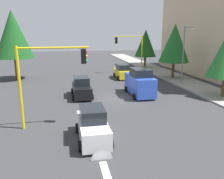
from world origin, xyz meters
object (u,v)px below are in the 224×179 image
car_yellow (122,72)px  tree_opposite_side (13,34)px  traffic_signal_near_right (48,70)px  tree_roadside_mid (175,43)px  tree_roadside_far (146,43)px  car_white (93,125)px  delivery_van_blue (140,83)px  street_lamp_curbside (185,49)px  car_black (82,88)px  traffic_signal_far_left (131,47)px

car_yellow → tree_opposite_side: bearing=-99.2°
traffic_signal_near_right → tree_roadside_mid: bearing=131.8°
tree_roadside_far → car_white: bearing=-25.4°
tree_roadside_far → tree_opposite_side: 21.42m
delivery_van_blue → car_yellow: bearing=176.9°
tree_opposite_side → delivery_van_blue: (11.36, 13.80, -4.72)m
tree_roadside_far → street_lamp_curbside: bearing=-1.2°
tree_roadside_mid → car_yellow: tree_roadside_mid is taller
tree_roadside_mid → car_black: (6.76, -13.03, -3.97)m
tree_roadside_far → car_white: size_ratio=1.66×
tree_opposite_side → car_yellow: 15.35m
car_black → car_yellow: bearing=143.1°
traffic_signal_far_left → tree_roadside_mid: bearing=35.5°
street_lamp_curbside → car_black: 12.93m
tree_roadside_far → tree_opposite_side: tree_opposite_side is taller
traffic_signal_near_right → tree_opposite_side: size_ratio=0.60×
traffic_signal_near_right → traffic_signal_far_left: bearing=150.4°
delivery_van_blue → car_white: bearing=-32.8°
tree_roadside_far → tree_roadside_mid: tree_roadside_mid is taller
street_lamp_curbside → car_white: size_ratio=1.73×
tree_roadside_mid → street_lamp_curbside: bearing=-10.3°
traffic_signal_near_right → delivery_van_blue: bearing=128.1°
tree_opposite_side → car_white: size_ratio=2.25×
car_white → car_black: size_ratio=0.97×
street_lamp_curbside → tree_roadside_far: street_lamp_curbside is taller
traffic_signal_far_left → tree_opposite_side: 16.94m
traffic_signal_near_right → tree_roadside_mid: tree_roadside_mid is taller
street_lamp_curbside → traffic_signal_near_right: bearing=-57.1°
tree_roadside_far → car_black: size_ratio=1.61×
delivery_van_blue → car_yellow: delivery_van_blue is taller
delivery_van_blue → car_yellow: size_ratio=1.25×
car_white → delivery_van_blue: bearing=147.2°
traffic_signal_far_left → car_yellow: traffic_signal_far_left is taller
tree_roadside_mid → car_yellow: bearing=-104.0°
car_black → car_yellow: size_ratio=1.09×
car_yellow → car_black: bearing=-36.9°
traffic_signal_far_left → street_lamp_curbside: (10.39, 3.49, 0.26)m
tree_roadside_mid → traffic_signal_near_right: bearing=-48.2°
tree_roadside_far → car_white: (26.59, -12.65, -3.52)m
tree_opposite_side → street_lamp_curbside: bearing=67.4°
delivery_van_blue → car_white: size_ratio=1.18×
street_lamp_curbside → car_yellow: (-6.06, -5.91, -3.45)m
street_lamp_curbside → car_white: 17.70m
delivery_van_blue → car_black: (-0.61, -5.83, -0.38)m
tree_opposite_side → car_white: tree_opposite_side is taller
tree_roadside_far → tree_opposite_side: size_ratio=0.74×
traffic_signal_near_right → tree_roadside_mid: (-14.00, 15.66, 0.98)m
tree_roadside_mid → car_white: (16.59, -13.15, -3.97)m
traffic_signal_near_right → tree_roadside_far: bearing=147.7°
tree_opposite_side → car_black: 14.33m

